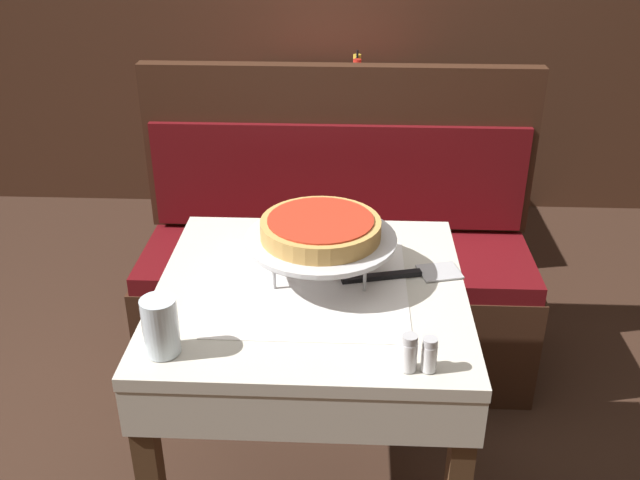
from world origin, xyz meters
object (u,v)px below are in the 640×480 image
object	(u,v)px
dining_table_rear	(335,115)
pizza_server	(405,274)
pizza_pan_stand	(321,241)
booth_bench	(336,284)
salt_shaker	(409,353)
condiment_caddy	(357,77)
water_glass_near	(161,326)
dining_table_front	(311,322)
deep_dish_pizza	(321,228)
pepper_shaker	(429,355)

from	to	relation	value
dining_table_rear	pizza_server	world-z (taller)	pizza_server
dining_table_rear	pizza_pan_stand	xyz separation A→B (m)	(0.01, -1.60, 0.20)
dining_table_rear	booth_bench	distance (m)	0.98
salt_shaker	dining_table_rear	bearing A→B (deg)	95.68
pizza_server	condiment_caddy	world-z (taller)	condiment_caddy
booth_bench	water_glass_near	bearing A→B (deg)	-108.35
dining_table_front	water_glass_near	world-z (taller)	water_glass_near
pizza_pan_stand	dining_table_rear	bearing A→B (deg)	90.25
condiment_caddy	deep_dish_pizza	bearing A→B (deg)	-92.91
water_glass_near	salt_shaker	xyz separation A→B (m)	(0.49, -0.03, -0.02)
pizza_server	condiment_caddy	distance (m)	1.68
pizza_pan_stand	pepper_shaker	xyz separation A→B (m)	(0.23, -0.35, -0.06)
pizza_server	pepper_shaker	distance (m)	0.36
pizza_pan_stand	salt_shaker	world-z (taller)	pizza_pan_stand
deep_dish_pizza	pepper_shaker	bearing A→B (deg)	-57.10
water_glass_near	pizza_pan_stand	bearing A→B (deg)	45.98
pizza_server	pepper_shaker	world-z (taller)	pepper_shaker
booth_bench	pizza_pan_stand	bearing A→B (deg)	-92.05
water_glass_near	booth_bench	bearing A→B (deg)	71.65
pizza_server	condiment_caddy	size ratio (longest dim) A/B	1.89
dining_table_front	water_glass_near	distance (m)	0.42
salt_shaker	condiment_caddy	bearing A→B (deg)	92.84
dining_table_rear	water_glass_near	xyz separation A→B (m)	(-0.30, -1.92, 0.17)
dining_table_front	deep_dish_pizza	xyz separation A→B (m)	(0.02, 0.04, 0.23)
condiment_caddy	salt_shaker	bearing A→B (deg)	-87.16
pepper_shaker	condiment_caddy	distance (m)	2.04
pizza_pan_stand	deep_dish_pizza	distance (m)	0.03
pepper_shaker	condiment_caddy	xyz separation A→B (m)	(-0.14, 2.04, 0.01)
dining_table_rear	deep_dish_pizza	bearing A→B (deg)	-89.75
dining_table_rear	dining_table_front	bearing A→B (deg)	-90.49
salt_shaker	pepper_shaker	bearing A→B (deg)	0.00
dining_table_rear	pizza_server	size ratio (longest dim) A/B	2.55
water_glass_near	condiment_caddy	xyz separation A→B (m)	(0.39, 2.00, -0.02)
booth_bench	pizza_server	world-z (taller)	booth_bench
dining_table_rear	salt_shaker	distance (m)	1.96
dining_table_rear	water_glass_near	distance (m)	1.95
pizza_pan_stand	deep_dish_pizza	size ratio (longest dim) A/B	1.27
dining_table_rear	water_glass_near	world-z (taller)	water_glass_near
pepper_shaker	dining_table_rear	bearing A→B (deg)	96.81
pepper_shaker	salt_shaker	bearing A→B (deg)	-180.00
pizza_server	water_glass_near	xyz separation A→B (m)	(-0.51, -0.33, 0.06)
salt_shaker	pepper_shaker	size ratio (longest dim) A/B	1.08
pizza_pan_stand	deep_dish_pizza	xyz separation A→B (m)	(0.00, 0.00, 0.03)
pizza_server	salt_shaker	distance (m)	0.36
deep_dish_pizza	pizza_server	bearing A→B (deg)	3.03
dining_table_rear	pepper_shaker	distance (m)	1.97
deep_dish_pizza	condiment_caddy	xyz separation A→B (m)	(0.09, 1.69, -0.09)
pizza_pan_stand	condiment_caddy	xyz separation A→B (m)	(0.09, 1.69, -0.05)
deep_dish_pizza	water_glass_near	xyz separation A→B (m)	(-0.30, -0.31, -0.07)
condiment_caddy	booth_bench	bearing A→B (deg)	-93.48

